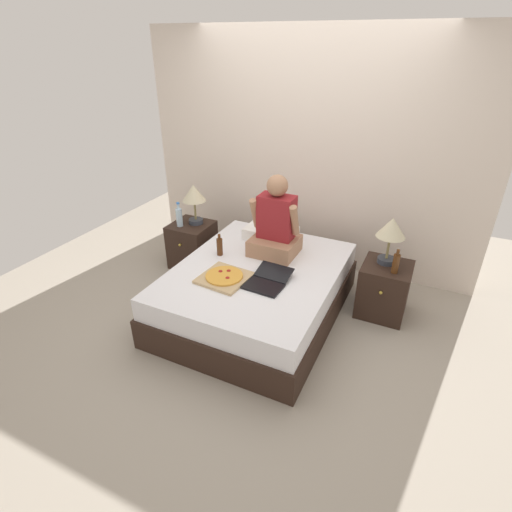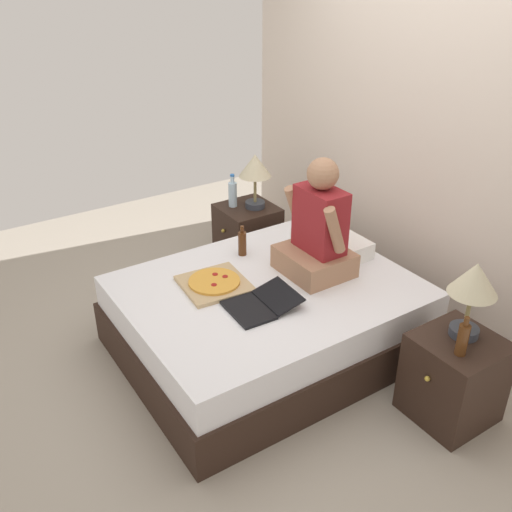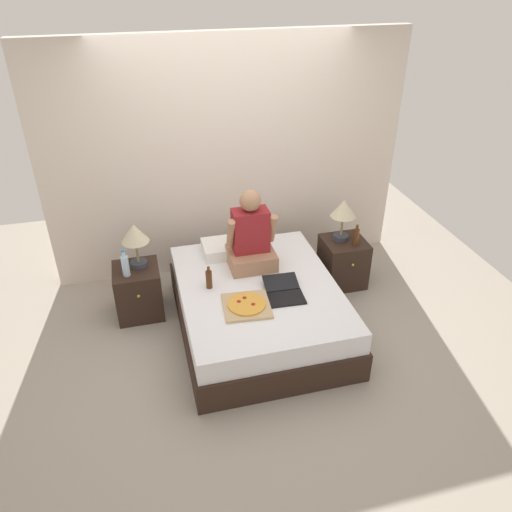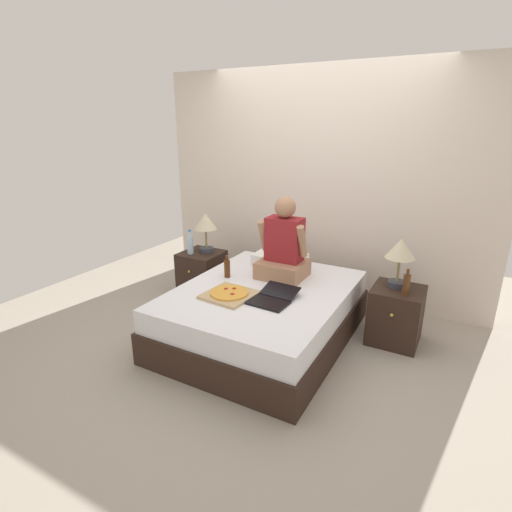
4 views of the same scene
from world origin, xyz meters
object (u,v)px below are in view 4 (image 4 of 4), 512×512
object	(u,v)px
beer_bottle	(406,284)
pizza_box	(229,294)
bed	(263,314)
laptop	(272,299)
lamp_on_left_nightstand	(206,224)
beer_bottle_on_bed	(227,268)
person_seated	(284,248)
lamp_on_right_nightstand	(401,252)
water_bottle	(190,244)
nightstand_right	(396,315)
nightstand_left	(202,274)

from	to	relation	value
beer_bottle	pizza_box	xyz separation A→B (m)	(-1.33, -0.72, -0.10)
bed	beer_bottle	bearing A→B (deg)	20.61
bed	laptop	distance (m)	0.38
lamp_on_left_nightstand	beer_bottle_on_bed	bearing A→B (deg)	-39.64
bed	person_seated	distance (m)	0.65
lamp_on_right_nightstand	person_seated	world-z (taller)	person_seated
water_bottle	lamp_on_right_nightstand	distance (m)	2.23
nightstand_right	beer_bottle_on_bed	bearing A→B (deg)	-163.61
bed	person_seated	size ratio (longest dim) A/B	2.36
pizza_box	beer_bottle_on_bed	size ratio (longest dim) A/B	1.96
lamp_on_left_nightstand	lamp_on_right_nightstand	xyz separation A→B (m)	(2.09, 0.00, 0.00)
bed	lamp_on_left_nightstand	bearing A→B (deg)	150.76
nightstand_left	beer_bottle_on_bed	world-z (taller)	beer_bottle_on_bed
nightstand_left	lamp_on_right_nightstand	distance (m)	2.21
nightstand_left	beer_bottle	bearing A→B (deg)	-2.56
water_bottle	nightstand_right	xyz separation A→B (m)	(2.24, 0.09, -0.37)
nightstand_left	laptop	bearing A→B (deg)	-29.83
lamp_on_left_nightstand	beer_bottle	xyz separation A→B (m)	(2.19, -0.15, -0.23)
water_bottle	person_seated	world-z (taller)	person_seated
nightstand_left	water_bottle	distance (m)	0.39
nightstand_left	lamp_on_left_nightstand	world-z (taller)	lamp_on_left_nightstand
pizza_box	beer_bottle	bearing A→B (deg)	28.40
person_seated	beer_bottle_on_bed	distance (m)	0.58
bed	lamp_on_right_nightstand	size ratio (longest dim) A/B	4.10
laptop	beer_bottle_on_bed	xyz separation A→B (m)	(-0.63, 0.28, 0.07)
nightstand_left	bed	bearing A→B (deg)	-26.23
beer_bottle_on_bed	lamp_on_left_nightstand	bearing A→B (deg)	140.36
water_bottle	laptop	world-z (taller)	water_bottle
water_bottle	lamp_on_right_nightstand	xyz separation A→B (m)	(2.21, 0.14, 0.22)
lamp_on_right_nightstand	water_bottle	bearing A→B (deg)	-176.38
bed	lamp_on_left_nightstand	xyz separation A→B (m)	(-1.04, 0.58, 0.60)
nightstand_left	laptop	world-z (taller)	laptop
bed	nightstand_left	bearing A→B (deg)	153.77
water_bottle	laptop	size ratio (longest dim) A/B	0.64
lamp_on_right_nightstand	laptop	distance (m)	1.21
nightstand_right	beer_bottle_on_bed	xyz separation A→B (m)	(-1.52, -0.45, 0.33)
person_seated	pizza_box	bearing A→B (deg)	-107.12
beer_bottle	person_seated	distance (m)	1.14
water_bottle	nightstand_right	size ratio (longest dim) A/B	0.53
person_seated	laptop	xyz separation A→B (m)	(0.17, -0.57, -0.27)
bed	nightstand_right	bearing A→B (deg)	26.23
person_seated	laptop	bearing A→B (deg)	-73.68
bed	water_bottle	bearing A→B (deg)	159.12
beer_bottle	person_seated	world-z (taller)	person_seated
bed	laptop	bearing A→B (deg)	-46.07
lamp_on_left_nightstand	person_seated	bearing A→B (deg)	-11.30
person_seated	pizza_box	world-z (taller)	person_seated
bed	beer_bottle_on_bed	world-z (taller)	beer_bottle_on_bed
nightstand_left	person_seated	world-z (taller)	person_seated
nightstand_left	beer_bottle	xyz separation A→B (m)	(2.23, -0.10, 0.36)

